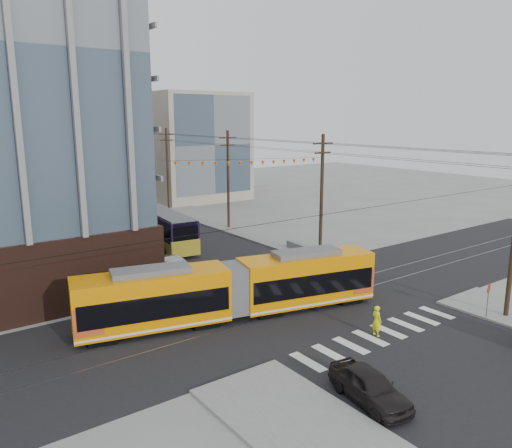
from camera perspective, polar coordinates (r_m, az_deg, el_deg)
The scene contains 13 objects.
ground at distance 32.41m, azimuth 9.81°, elevation -10.57°, with size 160.00×160.00×0.00m, color slate.
bg_bldg_ne_near at distance 78.39m, azimuth -7.48°, elevation 8.79°, with size 14.00×14.00×16.00m, color gray.
bg_bldg_ne_far at distance 97.22m, azimuth -12.20°, elevation 8.65°, with size 16.00×16.00×14.00m, color #8C99A5.
utility_pole_far at distance 82.60m, azimuth -14.74°, elevation 6.92°, with size 0.30×0.30×11.00m, color black.
streetcar at distance 31.51m, azimuth -2.56°, elevation -7.46°, with size 19.23×2.70×3.71m, color orange, non-canonical shape.
city_bus at distance 50.05m, azimuth -10.78°, elevation -0.35°, with size 2.73×12.60×3.57m, color black, non-canonical shape.
black_sedan at distance 23.73m, azimuth 12.84°, elevation -17.62°, with size 1.77×4.40×1.50m, color black.
parked_car_silver at distance 40.65m, azimuth -10.61°, elevation -4.70°, with size 1.68×4.81×1.59m, color #989898.
parked_car_white at distance 44.59m, azimuth -13.51°, elevation -3.38°, with size 2.10×5.17×1.50m, color #BCBCBC.
parked_car_grey at distance 50.57m, azimuth -16.67°, elevation -1.90°, with size 2.02×4.38×1.22m, color #474B55.
pedestrian at distance 30.09m, azimuth 13.63°, elevation -10.69°, with size 0.67×0.44×1.82m, color #F1FF0F.
stop_sign at distance 34.56m, azimuth 24.93°, elevation -8.14°, with size 0.67×0.67×2.22m, color #A50E0E, non-canonical shape.
jersey_barrier at distance 46.87m, azimuth 5.18°, elevation -2.79°, with size 0.88×3.90×0.78m, color gray.
Camera 1 is at (-21.81, -20.53, 12.40)m, focal length 35.00 mm.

